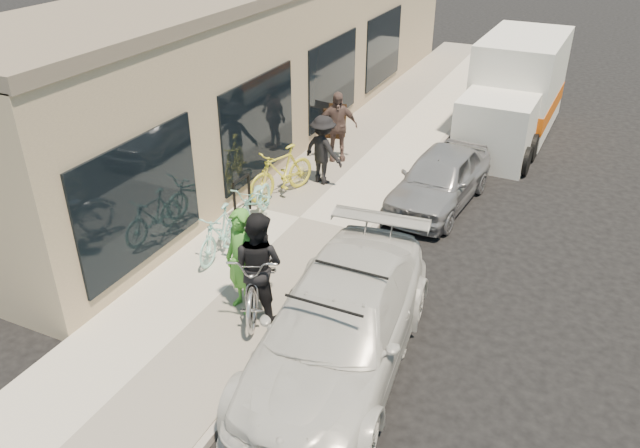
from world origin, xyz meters
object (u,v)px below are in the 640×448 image
(sedan_silver, at_px, (440,179))
(cruiser_bike_c, at_px, (281,172))
(bystander_b, at_px, (337,126))
(tandem_bike, at_px, (258,273))
(sedan_white, at_px, (339,327))
(bystander_a, at_px, (323,150))
(bike_rack, at_px, (242,193))
(woman_rider, at_px, (241,261))
(cruiser_bike_a, at_px, (220,232))
(moving_truck, at_px, (514,94))
(sandwich_board, at_px, (335,122))
(cruiser_bike_b, at_px, (255,202))
(man_standing, at_px, (258,265))

(sedan_silver, relative_size, cruiser_bike_c, 1.96)
(bystander_b, bearing_deg, tandem_bike, -107.61)
(sedan_white, bearing_deg, bystander_a, 111.18)
(bike_rack, relative_size, woman_rider, 0.46)
(sedan_white, relative_size, cruiser_bike_a, 3.28)
(moving_truck, height_order, cruiser_bike_c, moving_truck)
(bystander_b, bearing_deg, moving_truck, 18.53)
(cruiser_bike_c, bearing_deg, sandwich_board, 114.97)
(sedan_silver, bearing_deg, sedan_white, -83.70)
(cruiser_bike_b, xyz_separation_m, bystander_b, (0.17, 3.73, 0.41))
(sedan_white, bearing_deg, cruiser_bike_c, 121.00)
(woman_rider, distance_m, man_standing, 0.30)
(man_standing, distance_m, cruiser_bike_a, 2.06)
(cruiser_bike_b, bearing_deg, sedan_silver, 31.42)
(sedan_white, relative_size, cruiser_bike_c, 2.75)
(sedan_silver, bearing_deg, cruiser_bike_c, -152.17)
(moving_truck, bearing_deg, sandwich_board, -145.98)
(sandwich_board, bearing_deg, moving_truck, 20.16)
(cruiser_bike_a, distance_m, bystander_a, 3.74)
(woman_rider, xyz_separation_m, cruiser_bike_c, (-1.43, 3.98, -0.35))
(sandwich_board, height_order, sedan_silver, sedan_silver)
(sedan_silver, bearing_deg, cruiser_bike_b, -134.02)
(moving_truck, bearing_deg, cruiser_bike_a, -110.59)
(sandwich_board, height_order, moving_truck, moving_truck)
(sandwich_board, bearing_deg, bystander_b, -76.76)
(bystander_a, bearing_deg, sedan_white, 133.85)
(bike_rack, relative_size, cruiser_bike_c, 0.45)
(moving_truck, height_order, man_standing, moving_truck)
(moving_truck, xyz_separation_m, woman_rider, (-2.43, -10.36, -0.13))
(man_standing, relative_size, bystander_a, 1.13)
(bystander_a, bearing_deg, bystander_b, -62.09)
(woman_rider, height_order, cruiser_bike_a, woman_rider)
(sedan_silver, height_order, bystander_b, bystander_b)
(sedan_white, xyz_separation_m, moving_truck, (0.54, 10.83, 0.47))
(woman_rider, bearing_deg, moving_truck, 95.78)
(sandwich_board, xyz_separation_m, sedan_white, (3.67, -8.15, 0.11))
(man_standing, height_order, bystander_a, man_standing)
(tandem_bike, relative_size, bystander_a, 1.38)
(tandem_bike, bearing_deg, woman_rider, -144.40)
(man_standing, height_order, cruiser_bike_b, man_standing)
(moving_truck, distance_m, bystander_a, 6.32)
(tandem_bike, height_order, woman_rider, woman_rider)
(cruiser_bike_c, relative_size, bystander_a, 1.15)
(woman_rider, height_order, bystander_b, woman_rider)
(sedan_white, height_order, tandem_bike, sedan_white)
(cruiser_bike_a, bearing_deg, man_standing, -43.35)
(sandwich_board, relative_size, cruiser_bike_b, 0.50)
(bike_rack, distance_m, bystander_a, 2.35)
(sedan_white, relative_size, tandem_bike, 2.28)
(sedan_white, xyz_separation_m, sedan_silver, (-0.11, 5.78, -0.09))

